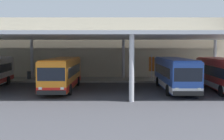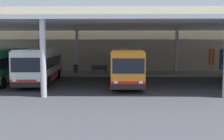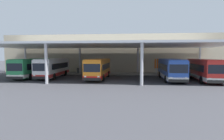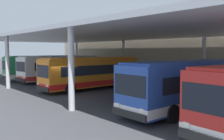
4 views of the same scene
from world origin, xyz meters
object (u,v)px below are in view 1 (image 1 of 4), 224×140
bench_waiting (50,75)px  bus_middle_bay (62,73)px  trash_bin (28,75)px  bus_departing (222,74)px  bus_far_bay (174,74)px  banner_sign (151,66)px

bench_waiting → bus_middle_bay: bearing=-70.1°
bus_middle_bay → trash_bin: bearing=125.5°
bus_departing → bus_far_bay: bearing=175.2°
bus_middle_bay → bench_waiting: 8.61m
bus_departing → trash_bin: bearing=157.7°
bus_middle_bay → banner_sign: bearing=35.6°
bench_waiting → banner_sign: banner_sign is taller
bus_departing → trash_bin: 23.37m
bus_far_bay → bench_waiting: bus_far_bay is taller
trash_bin → banner_sign: bearing=-3.2°
bus_far_bay → bench_waiting: 16.50m
trash_bin → bus_middle_bay: bearing=-54.5°
bus_middle_bay → bus_departing: 15.86m
bus_middle_bay → banner_sign: 12.31m
bus_departing → banner_sign: 9.89m
bus_departing → banner_sign: size_ratio=3.32×
bus_middle_bay → trash_bin: (-5.75, 8.05, -0.98)m
bus_far_bay → bench_waiting: bearing=149.1°
bus_far_bay → bus_departing: bearing=-4.8°
bus_departing → trash_bin: size_ratio=10.84×
bus_departing → bench_waiting: 20.76m
bench_waiting → bus_departing: bearing=-25.3°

